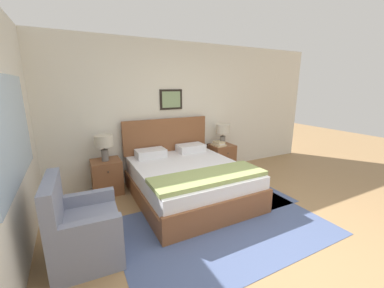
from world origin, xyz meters
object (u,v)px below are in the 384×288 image
object	(u,v)px
bed	(188,179)
armchair	(83,231)
table_lamp_near_window	(104,143)
table_lamp_by_door	(223,130)
nightstand_by_door	(221,158)
nightstand_near_window	(107,177)

from	to	relation	value
bed	armchair	bearing A→B (deg)	-154.61
bed	table_lamp_near_window	distance (m)	1.50
bed	table_lamp_by_door	xyz separation A→B (m)	(1.17, 0.74, 0.58)
bed	nightstand_by_door	bearing A→B (deg)	32.87
nightstand_by_door	table_lamp_near_window	bearing A→B (deg)	-179.69
bed	nightstand_by_door	world-z (taller)	bed
nightstand_near_window	table_lamp_near_window	bearing A→B (deg)	-102.15
nightstand_by_door	bed	bearing A→B (deg)	-147.13
armchair	table_lamp_near_window	world-z (taller)	table_lamp_near_window
nightstand_near_window	table_lamp_near_window	size ratio (longest dim) A/B	1.35
armchair	nightstand_near_window	bearing A→B (deg)	166.15
nightstand_near_window	nightstand_by_door	size ratio (longest dim) A/B	1.00
armchair	table_lamp_near_window	size ratio (longest dim) A/B	2.14
nightstand_by_door	nightstand_near_window	bearing A→B (deg)	180.00
bed	nightstand_near_window	bearing A→B (deg)	147.13
bed	nightstand_near_window	xyz separation A→B (m)	(-1.17, 0.75, -0.02)
nightstand_near_window	bed	bearing A→B (deg)	-32.87
bed	table_lamp_near_window	size ratio (longest dim) A/B	4.60
bed	nightstand_near_window	size ratio (longest dim) A/B	3.41
nightstand_by_door	armchair	bearing A→B (deg)	-151.35
bed	armchair	size ratio (longest dim) A/B	2.15
bed	table_lamp_near_window	world-z (taller)	bed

